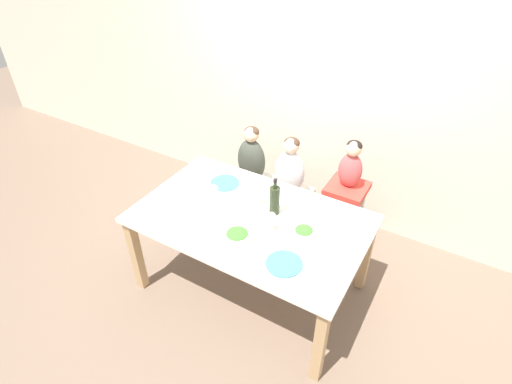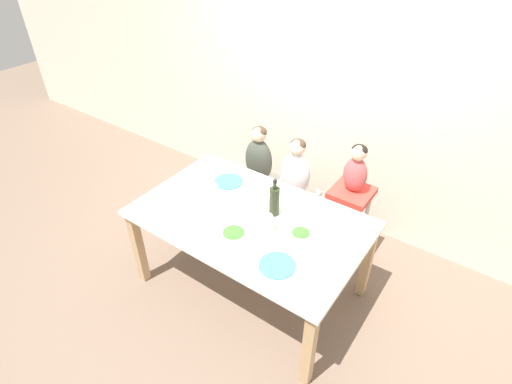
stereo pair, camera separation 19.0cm
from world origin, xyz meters
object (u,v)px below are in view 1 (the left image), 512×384
(person_child_left, at_px, (251,156))
(salad_bowl_small, at_px, (304,232))
(person_child_center, at_px, (290,168))
(wine_bottle, at_px, (275,200))
(dinner_plate_back_right, at_px, (337,222))
(chair_far_center, at_px, (288,199))
(paper_towel_roll, at_px, (211,202))
(wine_glass_near, at_px, (271,218))
(chair_far_left, at_px, (252,187))
(person_baby_right, at_px, (351,163))
(chair_right_highchair, at_px, (345,203))
(dinner_plate_front_left, at_px, (169,214))
(dinner_plate_front_right, at_px, (284,264))
(wine_glass_far, at_px, (258,192))
(dinner_plate_back_left, at_px, (225,183))
(salad_bowl_large, at_px, (237,236))

(person_child_left, height_order, salad_bowl_small, person_child_left)
(person_child_center, bearing_deg, wine_bottle, -73.73)
(person_child_left, relative_size, dinner_plate_back_right, 2.33)
(chair_far_center, bearing_deg, wine_bottle, -73.72)
(paper_towel_roll, bearing_deg, wine_glass_near, 6.83)
(person_child_left, relative_size, salad_bowl_small, 3.82)
(chair_far_left, relative_size, wine_glass_near, 2.75)
(person_baby_right, distance_m, salad_bowl_small, 0.77)
(chair_far_left, bearing_deg, wine_glass_near, -51.29)
(paper_towel_roll, bearing_deg, chair_right_highchair, 50.21)
(chair_far_center, distance_m, wine_glass_near, 0.99)
(dinner_plate_front_left, relative_size, dinner_plate_front_right, 1.00)
(wine_glass_far, height_order, dinner_plate_front_left, wine_glass_far)
(dinner_plate_back_left, bearing_deg, dinner_plate_back_right, 0.25)
(wine_bottle, height_order, wine_glass_near, wine_bottle)
(salad_bowl_large, bearing_deg, dinner_plate_back_left, 131.43)
(chair_far_left, xyz_separation_m, paper_towel_roll, (0.19, -0.88, 0.47))
(wine_glass_near, distance_m, wine_glass_far, 0.32)
(chair_right_highchair, distance_m, dinner_plate_front_right, 1.08)
(salad_bowl_large, bearing_deg, wine_glass_far, 100.21)
(chair_far_center, xyz_separation_m, wine_glass_far, (0.03, -0.61, 0.47))
(chair_far_center, distance_m, person_child_center, 0.35)
(chair_right_highchair, relative_size, salad_bowl_small, 5.00)
(dinner_plate_front_left, xyz_separation_m, dinner_plate_back_right, (1.11, 0.55, 0.00))
(dinner_plate_back_left, relative_size, dinner_plate_front_right, 1.00)
(person_child_left, xyz_separation_m, dinner_plate_back_left, (0.05, -0.50, 0.02))
(wine_glass_near, relative_size, dinner_plate_back_left, 0.71)
(chair_right_highchair, xyz_separation_m, salad_bowl_large, (-0.42, -1.02, 0.22))
(person_child_left, height_order, dinner_plate_back_left, person_child_left)
(dinner_plate_front_right, bearing_deg, dinner_plate_back_left, 146.33)
(chair_right_highchair, distance_m, dinner_plate_front_left, 1.46)
(person_baby_right, xyz_separation_m, dinner_plate_front_right, (-0.04, -1.06, -0.20))
(salad_bowl_large, relative_size, dinner_plate_back_left, 0.74)
(dinner_plate_front_left, distance_m, dinner_plate_back_left, 0.56)
(chair_far_left, xyz_separation_m, chair_right_highchair, (0.93, 0.00, 0.17))
(wine_glass_near, relative_size, dinner_plate_front_left, 0.71)
(chair_far_left, height_order, wine_bottle, wine_bottle)
(chair_right_highchair, relative_size, person_child_center, 1.31)
(chair_far_center, height_order, wine_glass_near, wine_glass_near)
(chair_right_highchair, height_order, dinner_plate_front_right, dinner_plate_front_right)
(chair_far_center, height_order, salad_bowl_large, salad_bowl_large)
(dinner_plate_front_left, relative_size, dinner_plate_back_right, 1.00)
(salad_bowl_small, bearing_deg, paper_towel_roll, -169.53)
(dinner_plate_back_right, bearing_deg, salad_bowl_small, -120.39)
(paper_towel_roll, relative_size, dinner_plate_back_right, 0.98)
(chair_far_left, distance_m, chair_far_center, 0.40)
(wine_glass_far, distance_m, dinner_plate_back_right, 0.62)
(person_child_center, relative_size, dinner_plate_back_left, 2.33)
(chair_far_center, height_order, wine_glass_far, wine_glass_far)
(salad_bowl_large, relative_size, dinner_plate_front_right, 0.74)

